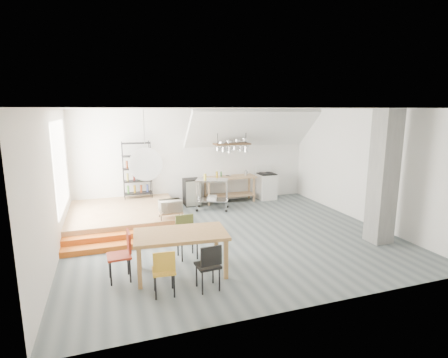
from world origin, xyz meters
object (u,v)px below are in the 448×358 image
object	(u,v)px
stove	(266,186)
rolling_cart	(212,190)
mini_fridge	(192,192)
dining_table	(181,237)

from	to	relation	value
stove	rolling_cart	world-z (taller)	stove
rolling_cart	mini_fridge	distance (m)	0.94
dining_table	rolling_cart	size ratio (longest dim) A/B	1.63
stove	dining_table	world-z (taller)	stove
rolling_cart	mini_fridge	xyz separation A→B (m)	(-0.48, 0.78, -0.20)
stove	rolling_cart	size ratio (longest dim) A/B	1.03
stove	dining_table	bearing A→B (deg)	-130.72
dining_table	rolling_cart	world-z (taller)	rolling_cart
rolling_cart	mini_fridge	world-z (taller)	rolling_cart
rolling_cart	mini_fridge	size ratio (longest dim) A/B	1.27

